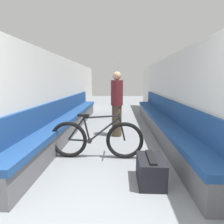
{
  "coord_description": "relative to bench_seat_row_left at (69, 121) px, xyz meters",
  "views": [
    {
      "loc": [
        0.15,
        -1.14,
        1.41
      ],
      "look_at": [
        -0.04,
        3.11,
        0.64
      ],
      "focal_mm": 28.0,
      "sensor_mm": 36.0,
      "label": 1
    }
  ],
  "objects": [
    {
      "name": "luggage_bag",
      "position": [
        1.83,
        -2.37,
        -0.13
      ],
      "size": [
        0.35,
        0.52,
        0.39
      ],
      "color": "black",
      "rests_on": "ground"
    },
    {
      "name": "bench_seat_row_right",
      "position": [
        2.5,
        0.0,
        0.0
      ],
      "size": [
        0.44,
        6.04,
        0.93
      ],
      "color": "#5B5B60",
      "rests_on": "ground"
    },
    {
      "name": "wall_right",
      "position": [
        2.75,
        0.07,
        0.71
      ],
      "size": [
        0.1,
        10.35,
        2.06
      ],
      "primitive_type": "cube",
      "color": "silver",
      "rests_on": "ground"
    },
    {
      "name": "passenger_standing",
      "position": [
        1.32,
        -0.28,
        0.52
      ],
      "size": [
        0.3,
        0.3,
        1.63
      ],
      "rotation": [
        0.0,
        0.0,
        2.04
      ],
      "color": "#473828",
      "rests_on": "ground"
    },
    {
      "name": "bench_seat_row_left",
      "position": [
        0.0,
        0.0,
        0.0
      ],
      "size": [
        0.44,
        6.04,
        0.93
      ],
      "color": "#5B5B60",
      "rests_on": "ground"
    },
    {
      "name": "bicycle",
      "position": [
        0.98,
        -1.61,
        0.04
      ],
      "size": [
        1.71,
        0.46,
        0.88
      ],
      "rotation": [
        0.0,
        0.0,
        0.13
      ],
      "color": "black",
      "rests_on": "ground"
    },
    {
      "name": "grab_pole_near",
      "position": [
        1.35,
        1.56,
        0.67
      ],
      "size": [
        0.08,
        0.08,
        2.04
      ],
      "color": "gray",
      "rests_on": "ground"
    },
    {
      "name": "wall_left",
      "position": [
        -0.25,
        0.07,
        0.71
      ],
      "size": [
        0.1,
        10.35,
        2.06
      ],
      "primitive_type": "cube",
      "color": "silver",
      "rests_on": "ground"
    }
  ]
}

